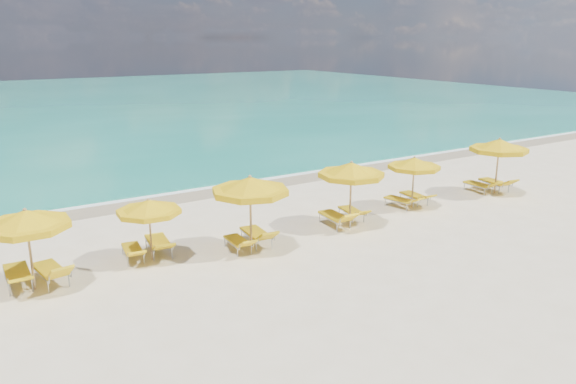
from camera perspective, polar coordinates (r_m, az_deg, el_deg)
ground_plane at (r=20.83m, az=2.22°, el=-4.11°), size 120.00×120.00×0.00m
ocean at (r=65.46m, az=-22.67°, el=8.14°), size 120.00×80.00×0.30m
wet_sand_band at (r=26.97m, az=-6.75°, el=0.35°), size 120.00×2.60×0.01m
foam_line at (r=27.67m, az=-7.47°, el=0.71°), size 120.00×1.20×0.03m
whitecap_near at (r=34.24m, az=-23.04°, el=2.45°), size 14.00×0.36×0.05m
whitecap_far at (r=45.02m, az=-6.85°, el=6.41°), size 18.00×0.30×0.05m
umbrella_1 at (r=17.14m, az=-25.07°, el=-2.62°), size 3.11×3.11×2.44m
umbrella_2 at (r=18.24m, az=-13.97°, el=-1.55°), size 2.59×2.59×2.09m
umbrella_3 at (r=18.46m, az=-3.87°, el=0.58°), size 2.74×2.74×2.63m
umbrella_4 at (r=21.10m, az=6.44°, el=2.18°), size 2.98×2.98×2.54m
umbrella_5 at (r=23.96m, az=12.70°, el=2.81°), size 2.32×2.32×2.21m
umbrella_6 at (r=27.14m, az=20.66°, el=4.39°), size 2.69×2.69×2.62m
lounger_1_left at (r=18.16m, az=-25.73°, el=-7.92°), size 0.72×2.07×0.74m
lounger_1_right at (r=17.98m, az=-22.92°, el=-7.80°), size 0.94×2.04×0.88m
lounger_2_left at (r=18.94m, az=-15.46°, el=-6.07°), size 0.79×1.78×0.66m
lounger_2_right at (r=19.22m, az=-12.98°, el=-5.45°), size 0.94×2.11×0.77m
lounger_3_left at (r=19.07m, az=-5.07°, el=-5.39°), size 0.66×1.71×0.69m
lounger_3_right at (r=19.57m, az=-3.18°, el=-4.68°), size 0.83×2.04×0.83m
lounger_4_left at (r=21.43m, az=4.83°, el=-2.91°), size 0.83×2.02×0.84m
lounger_4_right at (r=22.34m, az=6.51°, el=-2.28°), size 0.85×1.81×0.66m
lounger_5_left at (r=24.24m, az=11.32°, el=-1.08°), size 0.89×1.79×0.63m
lounger_5_right at (r=24.92m, az=12.74°, el=-0.68°), size 0.75×1.87×0.67m
lounger_6_left at (r=27.61m, az=18.82°, el=0.44°), size 0.60×1.78×0.75m
lounger_6_right at (r=28.18m, az=20.27°, el=0.64°), size 0.90×2.02×0.79m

